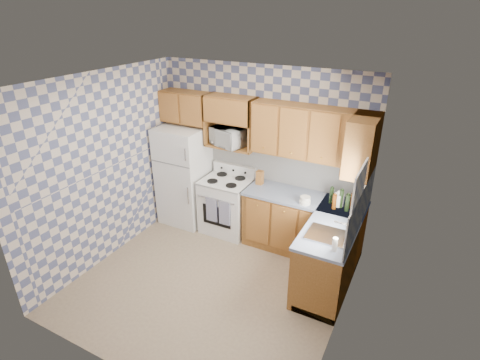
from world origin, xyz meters
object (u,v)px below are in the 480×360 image
at_px(stove_body, 227,206).
at_px(refrigerator, 184,175).
at_px(microwave, 228,137).
at_px(electric_kettle, 339,200).

bearing_deg(stove_body, refrigerator, -178.22).
distance_m(stove_body, microwave, 1.16).
xyz_separation_m(refrigerator, electric_kettle, (2.60, 0.02, 0.17)).
xyz_separation_m(refrigerator, stove_body, (0.80, 0.03, -0.39)).
height_order(refrigerator, microwave, microwave).
xyz_separation_m(stove_body, microwave, (-0.05, 0.15, 1.14)).
height_order(stove_body, electric_kettle, electric_kettle).
bearing_deg(electric_kettle, stove_body, 179.76).
bearing_deg(refrigerator, electric_kettle, 0.39).
distance_m(refrigerator, electric_kettle, 2.60).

